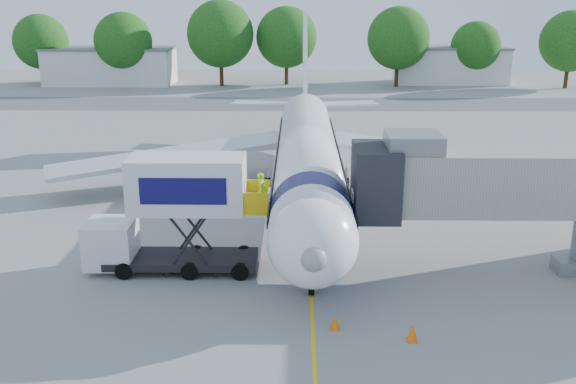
{
  "coord_description": "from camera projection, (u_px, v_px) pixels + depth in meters",
  "views": [
    {
      "loc": [
        -0.63,
        -34.76,
        12.35
      ],
      "look_at": [
        -1.08,
        -4.8,
        3.2
      ],
      "focal_mm": 40.0,
      "sensor_mm": 36.0,
      "label": 1
    }
  ],
  "objects": [
    {
      "name": "safety_cone_a",
      "position": [
        412.0,
        333.0,
        23.9
      ],
      "size": [
        0.44,
        0.44,
        0.71
      ],
      "color": "orange",
      "rests_on": "ground"
    },
    {
      "name": "tree_b",
      "position": [
        123.0,
        41.0,
        90.59
      ],
      "size": [
        8.13,
        8.13,
        10.37
      ],
      "color": "#382314",
      "rests_on": "ground"
    },
    {
      "name": "guidance_line",
      "position": [
        308.0,
        221.0,
        36.83
      ],
      "size": [
        0.15,
        70.0,
        0.01
      ],
      "primitive_type": "cube",
      "color": "yellow",
      "rests_on": "ground"
    },
    {
      "name": "tree_c",
      "position": [
        220.0,
        34.0,
        90.53
      ],
      "size": [
        9.43,
        9.43,
        12.02
      ],
      "color": "#382314",
      "rests_on": "ground"
    },
    {
      "name": "jet_bridge",
      "position": [
        489.0,
        183.0,
        28.76
      ],
      "size": [
        13.9,
        3.2,
        6.6
      ],
      "color": "#A6A18E",
      "rests_on": "ground"
    },
    {
      "name": "tree_d",
      "position": [
        286.0,
        37.0,
        92.12
      ],
      "size": [
        8.72,
        8.72,
        11.12
      ],
      "color": "#382314",
      "rests_on": "ground"
    },
    {
      "name": "ground",
      "position": [
        308.0,
        221.0,
        36.83
      ],
      "size": [
        160.0,
        160.0,
        0.0
      ],
      "primitive_type": "plane",
      "color": "gray",
      "rests_on": "ground"
    },
    {
      "name": "tree_e",
      "position": [
        398.0,
        38.0,
        89.92
      ],
      "size": [
        8.73,
        8.73,
        11.13
      ],
      "color": "#382314",
      "rests_on": "ground"
    },
    {
      "name": "tree_f",
      "position": [
        476.0,
        46.0,
        92.33
      ],
      "size": [
        7.1,
        7.1,
        9.05
      ],
      "color": "#382314",
      "rests_on": "ground"
    },
    {
      "name": "safety_cone_b",
      "position": [
        335.0,
        322.0,
        24.77
      ],
      "size": [
        0.4,
        0.4,
        0.63
      ],
      "color": "orange",
      "rests_on": "ground"
    },
    {
      "name": "taxiway_strip",
      "position": [
        303.0,
        104.0,
        77.0
      ],
      "size": [
        120.0,
        10.0,
        0.01
      ],
      "primitive_type": "cube",
      "color": "#59595B",
      "rests_on": "ground"
    },
    {
      "name": "outbuilding_left",
      "position": [
        111.0,
        66.0,
        93.83
      ],
      "size": [
        18.4,
        8.4,
        5.3
      ],
      "color": "silver",
      "rests_on": "ground"
    },
    {
      "name": "tree_g",
      "position": [
        571.0,
        41.0,
        88.32
      ],
      "size": [
        8.35,
        8.35,
        10.65
      ],
      "color": "#382314",
      "rests_on": "ground"
    },
    {
      "name": "catering_hiloader",
      "position": [
        174.0,
        215.0,
        29.42
      ],
      "size": [
        8.5,
        2.44,
        5.5
      ],
      "color": "black",
      "rests_on": "ground"
    },
    {
      "name": "tree_a",
      "position": [
        41.0,
        42.0,
        92.9
      ],
      "size": [
        7.86,
        7.86,
        10.02
      ],
      "color": "#382314",
      "rests_on": "ground"
    },
    {
      "name": "aircraft",
      "position": [
        307.0,
        154.0,
        39.91
      ],
      "size": [
        34.17,
        37.73,
        11.35
      ],
      "color": "white",
      "rests_on": "ground"
    },
    {
      "name": "outbuilding_right",
      "position": [
        450.0,
        65.0,
        95.04
      ],
      "size": [
        16.4,
        7.4,
        5.3
      ],
      "color": "silver",
      "rests_on": "ground"
    }
  ]
}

